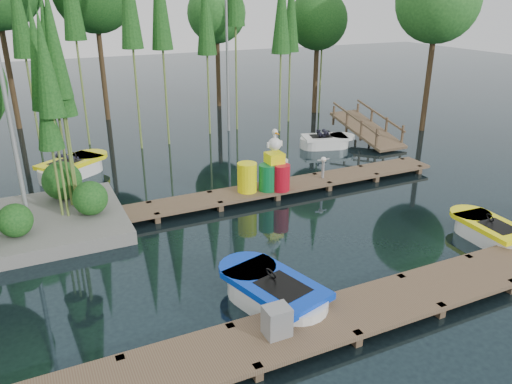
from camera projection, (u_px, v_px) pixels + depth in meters
name	position (u px, v px, depth m)	size (l,w,h in m)	color
ground_plane	(248.00, 237.00, 14.05)	(90.00, 90.00, 0.00)	#19292F
near_dock	(339.00, 317.00, 10.19)	(18.00, 1.50, 0.50)	brown
far_dock	(244.00, 194.00, 16.45)	(15.00, 1.20, 0.50)	brown
tree_screen	(89.00, 0.00, 19.83)	(34.42, 18.53, 10.31)	#43301C
lamp_island	(3.00, 86.00, 12.36)	(0.30, 0.30, 7.25)	gray
lamp_rear	(227.00, 42.00, 23.27)	(0.30, 0.30, 7.25)	gray
ramp	(367.00, 129.00, 22.87)	(1.50, 3.94, 1.49)	brown
boat_blue	(274.00, 294.00, 10.89)	(2.04, 3.15, 0.98)	white
boat_yellow_near	(490.00, 232.00, 13.78)	(1.25, 2.56, 0.84)	white
boat_yellow_far	(72.00, 168.00, 18.64)	(3.13, 2.72, 1.45)	white
boat_white_far	(325.00, 142.00, 22.10)	(2.67, 1.73, 1.16)	white
utility_cabinet	(277.00, 321.00, 9.48)	(0.49, 0.42, 0.60)	gray
yellow_barrel	(247.00, 177.00, 16.30)	(0.65, 0.65, 0.97)	#FFF80D
drum_cluster	(276.00, 171.00, 16.52)	(1.18, 1.08, 2.03)	#0B6B33
seagull_post	(323.00, 164.00, 17.46)	(0.49, 0.26, 0.78)	gray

